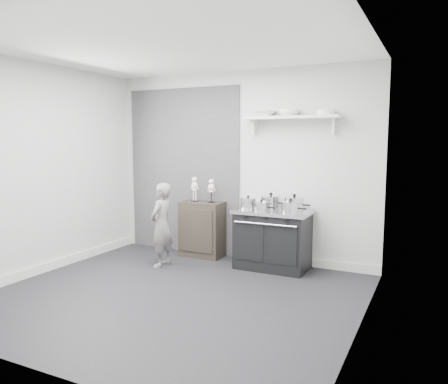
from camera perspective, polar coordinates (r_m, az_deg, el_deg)
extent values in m
plane|color=black|center=(5.03, -6.68, -13.26)|extent=(4.00, 4.00, 0.00)
cube|color=#B6B6B4|center=(6.32, 2.06, 3.42)|extent=(4.00, 0.02, 2.70)
cube|color=#B6B6B4|center=(3.38, -23.79, -0.03)|extent=(4.00, 0.02, 2.70)
cube|color=#B6B6B4|center=(6.07, -22.96, 2.76)|extent=(0.02, 3.60, 2.70)
cube|color=#B6B6B4|center=(4.01, 17.76, 1.20)|extent=(0.02, 3.60, 2.70)
cube|color=silver|center=(4.83, -7.14, 18.46)|extent=(4.00, 3.60, 0.02)
cube|color=black|center=(6.76, -5.36, 2.77)|extent=(1.90, 0.02, 2.50)
cube|color=silver|center=(6.18, 10.53, -8.92)|extent=(2.00, 0.03, 0.12)
cube|color=silver|center=(6.26, -22.29, -9.10)|extent=(0.03, 3.60, 0.12)
cube|color=silver|center=(5.91, 8.75, 9.62)|extent=(1.30, 0.26, 0.04)
cube|color=silver|center=(6.16, 3.99, 8.44)|extent=(0.03, 0.12, 0.20)
cube|color=silver|center=(5.83, 14.16, 8.35)|extent=(0.03, 0.12, 0.20)
cube|color=black|center=(5.93, 6.37, -6.36)|extent=(0.94, 0.56, 0.75)
cube|color=silver|center=(5.85, 6.43, -2.54)|extent=(1.00, 0.60, 0.05)
cube|color=black|center=(5.75, 3.28, -6.55)|extent=(0.39, 0.02, 0.49)
cube|color=black|center=(5.59, 7.58, -6.98)|extent=(0.39, 0.02, 0.49)
cylinder|color=silver|center=(5.58, 5.33, -4.20)|extent=(0.85, 0.02, 0.02)
cylinder|color=black|center=(5.69, 2.73, -3.21)|extent=(0.04, 0.03, 0.04)
cylinder|color=black|center=(5.58, 5.39, -3.42)|extent=(0.04, 0.03, 0.04)
cylinder|color=black|center=(5.49, 8.14, -3.63)|extent=(0.04, 0.03, 0.04)
cube|color=black|center=(6.50, -2.82, -4.86)|extent=(0.63, 0.37, 0.82)
imported|color=slate|center=(6.02, -8.14, -4.27)|extent=(0.29, 0.43, 1.15)
cylinder|color=silver|center=(5.88, 3.16, -1.56)|extent=(0.20, 0.20, 0.14)
cylinder|color=silver|center=(5.87, 3.17, -0.83)|extent=(0.21, 0.21, 0.01)
sphere|color=black|center=(5.86, 3.17, -0.59)|extent=(0.04, 0.04, 0.04)
cylinder|color=black|center=(5.83, 4.43, -1.65)|extent=(0.10, 0.02, 0.02)
cylinder|color=silver|center=(5.98, 6.13, -1.37)|extent=(0.26, 0.26, 0.15)
cylinder|color=silver|center=(5.97, 6.14, -0.57)|extent=(0.27, 0.27, 0.01)
sphere|color=black|center=(5.96, 6.14, -0.28)|extent=(0.05, 0.05, 0.05)
cylinder|color=black|center=(5.92, 7.67, -1.47)|extent=(0.10, 0.02, 0.02)
cylinder|color=silver|center=(5.82, 9.16, -1.60)|extent=(0.26, 0.26, 0.16)
cylinder|color=silver|center=(5.81, 9.18, -0.74)|extent=(0.26, 0.26, 0.01)
sphere|color=black|center=(5.80, 9.18, -0.44)|extent=(0.05, 0.05, 0.05)
cylinder|color=black|center=(5.77, 10.75, -1.70)|extent=(0.10, 0.02, 0.02)
cylinder|color=silver|center=(5.60, 8.67, -2.06)|extent=(0.23, 0.23, 0.13)
cylinder|color=silver|center=(5.59, 8.68, -1.31)|extent=(0.23, 0.23, 0.01)
sphere|color=black|center=(5.58, 8.68, -1.03)|extent=(0.04, 0.04, 0.04)
cylinder|color=black|center=(5.55, 10.18, -2.16)|extent=(0.10, 0.02, 0.02)
cylinder|color=silver|center=(5.73, 4.91, -1.94)|extent=(0.20, 0.20, 0.11)
cylinder|color=silver|center=(5.72, 4.92, -1.34)|extent=(0.21, 0.21, 0.01)
sphere|color=black|center=(5.72, 4.92, -1.09)|extent=(0.04, 0.04, 0.04)
cylinder|color=black|center=(5.68, 6.23, -2.03)|extent=(0.10, 0.02, 0.02)
imported|color=white|center=(6.04, 5.26, 10.16)|extent=(0.31, 0.31, 0.08)
imported|color=white|center=(5.92, 8.49, 10.22)|extent=(0.27, 0.27, 0.08)
cylinder|color=white|center=(5.79, 13.19, 10.08)|extent=(0.24, 0.24, 0.06)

